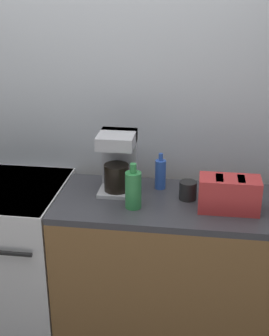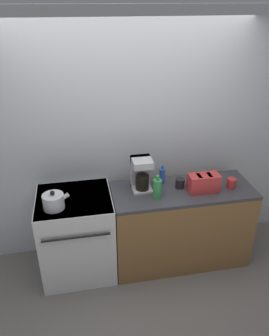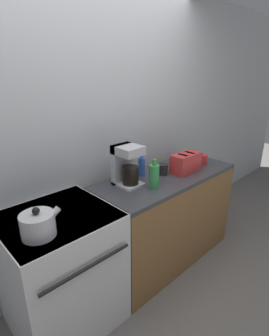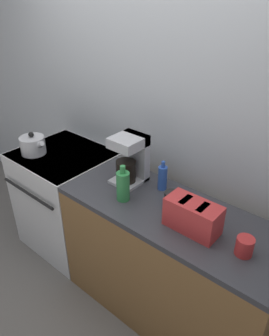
{
  "view_description": "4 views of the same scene",
  "coord_description": "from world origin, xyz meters",
  "px_view_note": "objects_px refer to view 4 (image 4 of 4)",
  "views": [
    {
      "loc": [
        0.53,
        -1.97,
        2.02
      ],
      "look_at": [
        0.2,
        0.34,
        1.07
      ],
      "focal_mm": 50.0,
      "sensor_mm": 36.0,
      "label": 1
    },
    {
      "loc": [
        -0.5,
        -2.42,
        2.66
      ],
      "look_at": [
        0.03,
        0.39,
        1.15
      ],
      "focal_mm": 35.0,
      "sensor_mm": 36.0,
      "label": 2
    },
    {
      "loc": [
        -1.26,
        -1.13,
        1.81
      ],
      "look_at": [
        0.12,
        0.32,
        1.07
      ],
      "focal_mm": 28.0,
      "sensor_mm": 36.0,
      "label": 3
    },
    {
      "loc": [
        1.39,
        -1.07,
        2.13
      ],
      "look_at": [
        0.17,
        0.36,
        1.05
      ],
      "focal_mm": 35.0,
      "sensor_mm": 36.0,
      "label": 4
    }
  ],
  "objects_px": {
    "toaster": "(193,216)",
    "coffee_maker": "(131,158)",
    "cup_red": "(245,246)",
    "cup_black": "(172,199)",
    "stove": "(68,198)",
    "bottle_green": "(123,186)",
    "bottle_blue": "(163,178)",
    "kettle": "(33,145)"
  },
  "relations": [
    {
      "from": "toaster",
      "to": "coffee_maker",
      "type": "distance_m",
      "value": 0.63
    },
    {
      "from": "cup_red",
      "to": "cup_black",
      "type": "relative_size",
      "value": 1.02
    },
    {
      "from": "coffee_maker",
      "to": "toaster",
      "type": "bearing_deg",
      "value": -15.76
    },
    {
      "from": "stove",
      "to": "bottle_green",
      "type": "xyz_separation_m",
      "value": [
        0.81,
        -0.15,
        0.55
      ]
    },
    {
      "from": "stove",
      "to": "coffee_maker",
      "type": "relative_size",
      "value": 2.69
    },
    {
      "from": "bottle_blue",
      "to": "cup_black",
      "type": "distance_m",
      "value": 0.2
    },
    {
      "from": "kettle",
      "to": "bottle_green",
      "type": "distance_m",
      "value": 0.98
    },
    {
      "from": "cup_black",
      "to": "toaster",
      "type": "bearing_deg",
      "value": -26.14
    },
    {
      "from": "toaster",
      "to": "cup_black",
      "type": "bearing_deg",
      "value": 153.86
    },
    {
      "from": "bottle_blue",
      "to": "kettle",
      "type": "bearing_deg",
      "value": -166.93
    },
    {
      "from": "coffee_maker",
      "to": "cup_black",
      "type": "distance_m",
      "value": 0.42
    },
    {
      "from": "kettle",
      "to": "cup_black",
      "type": "relative_size",
      "value": 2.48
    },
    {
      "from": "bottle_green",
      "to": "cup_red",
      "type": "distance_m",
      "value": 0.8
    },
    {
      "from": "cup_red",
      "to": "cup_black",
      "type": "height_order",
      "value": "cup_red"
    },
    {
      "from": "kettle",
      "to": "bottle_blue",
      "type": "height_order",
      "value": "bottle_blue"
    },
    {
      "from": "toaster",
      "to": "coffee_maker",
      "type": "height_order",
      "value": "coffee_maker"
    },
    {
      "from": "stove",
      "to": "cup_black",
      "type": "height_order",
      "value": "cup_black"
    },
    {
      "from": "stove",
      "to": "bottle_green",
      "type": "height_order",
      "value": "bottle_green"
    },
    {
      "from": "toaster",
      "to": "bottle_green",
      "type": "bearing_deg",
      "value": -175.62
    },
    {
      "from": "bottle_green",
      "to": "cup_black",
      "type": "bearing_deg",
      "value": 26.95
    },
    {
      "from": "bottle_blue",
      "to": "cup_red",
      "type": "xyz_separation_m",
      "value": [
        0.68,
        -0.22,
        -0.04
      ]
    },
    {
      "from": "toaster",
      "to": "bottle_blue",
      "type": "distance_m",
      "value": 0.43
    },
    {
      "from": "stove",
      "to": "kettle",
      "type": "xyz_separation_m",
      "value": [
        -0.18,
        -0.14,
        0.52
      ]
    },
    {
      "from": "kettle",
      "to": "cup_black",
      "type": "height_order",
      "value": "kettle"
    },
    {
      "from": "bottle_blue",
      "to": "bottle_green",
      "type": "height_order",
      "value": "bottle_green"
    },
    {
      "from": "coffee_maker",
      "to": "bottle_green",
      "type": "bearing_deg",
      "value": -60.86
    },
    {
      "from": "bottle_green",
      "to": "cup_black",
      "type": "height_order",
      "value": "bottle_green"
    },
    {
      "from": "bottle_blue",
      "to": "cup_red",
      "type": "height_order",
      "value": "bottle_blue"
    },
    {
      "from": "bottle_green",
      "to": "cup_black",
      "type": "relative_size",
      "value": 2.44
    },
    {
      "from": "cup_black",
      "to": "stove",
      "type": "bearing_deg",
      "value": 179.7
    },
    {
      "from": "coffee_maker",
      "to": "bottle_blue",
      "type": "xyz_separation_m",
      "value": [
        0.23,
        0.05,
        -0.09
      ]
    },
    {
      "from": "kettle",
      "to": "toaster",
      "type": "bearing_deg",
      "value": 1.3
    },
    {
      "from": "coffee_maker",
      "to": "bottle_blue",
      "type": "distance_m",
      "value": 0.25
    },
    {
      "from": "bottle_blue",
      "to": "stove",
      "type": "bearing_deg",
      "value": -173.03
    },
    {
      "from": "bottle_green",
      "to": "cup_black",
      "type": "xyz_separation_m",
      "value": [
        0.28,
        0.14,
        -0.05
      ]
    },
    {
      "from": "kettle",
      "to": "toaster",
      "type": "relative_size",
      "value": 0.81
    },
    {
      "from": "kettle",
      "to": "cup_red",
      "type": "bearing_deg",
      "value": 1.25
    },
    {
      "from": "coffee_maker",
      "to": "bottle_blue",
      "type": "bearing_deg",
      "value": 12.5
    },
    {
      "from": "coffee_maker",
      "to": "cup_red",
      "type": "height_order",
      "value": "coffee_maker"
    },
    {
      "from": "toaster",
      "to": "coffee_maker",
      "type": "relative_size",
      "value": 0.91
    },
    {
      "from": "kettle",
      "to": "cup_red",
      "type": "relative_size",
      "value": 2.44
    },
    {
      "from": "bottle_green",
      "to": "cup_red",
      "type": "relative_size",
      "value": 2.4
    }
  ]
}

